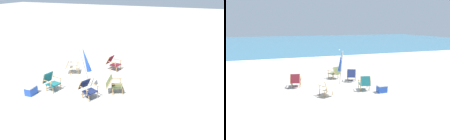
# 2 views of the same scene
# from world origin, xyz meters

# --- Properties ---
(ground_plane) EXTENTS (80.00, 80.00, 0.00)m
(ground_plane) POSITION_xyz_m (0.00, 0.00, 0.00)
(ground_plane) COLOR #B2AAA0
(beach_chair_back_left) EXTENTS (0.70, 0.79, 0.81)m
(beach_chair_back_left) POSITION_xyz_m (0.59, -1.01, 0.43)
(beach_chair_back_left) COLOR #196066
(beach_chair_back_left) RESTS_ON ground
(beach_chair_front_right) EXTENTS (0.72, 0.86, 0.78)m
(beach_chair_front_right) POSITION_xyz_m (-2.82, 0.71, 0.42)
(beach_chair_front_right) COLOR maroon
(beach_chair_front_right) RESTS_ON ground
(beach_chair_mid_center) EXTENTS (0.81, 0.89, 0.80)m
(beach_chair_mid_center) POSITION_xyz_m (-1.48, -1.19, 0.43)
(beach_chair_mid_center) COLOR beige
(beach_chair_mid_center) RESTS_ON ground
(beach_chair_back_right) EXTENTS (0.84, 0.92, 0.79)m
(beach_chair_back_right) POSITION_xyz_m (-0.20, 1.76, 0.42)
(beach_chair_back_right) COLOR #515B33
(beach_chair_back_right) RESTS_ON ground
(beach_chair_front_left) EXTENTS (0.84, 0.94, 0.77)m
(beach_chair_front_left) POSITION_xyz_m (0.60, 0.87, 0.42)
(beach_chair_front_left) COLOR #19234C
(beach_chair_front_left) RESTS_ON ground
(umbrella_furled_blue) EXTENTS (0.22, 0.67, 2.06)m
(umbrella_furled_blue) POSITION_xyz_m (-0.28, 0.38, 1.34)
(umbrella_furled_blue) COLOR #B7B2A8
(umbrella_furled_blue) RESTS_ON ground
(cooler_box) EXTENTS (0.49, 0.35, 0.40)m
(cooler_box) POSITION_xyz_m (1.31, -1.55, 0.20)
(cooler_box) COLOR blue
(cooler_box) RESTS_ON ground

